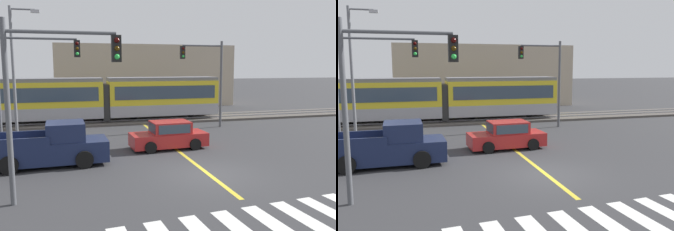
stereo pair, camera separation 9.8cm
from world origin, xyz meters
The scene contains 17 objects.
ground_plane centered at (0.00, 0.00, 0.00)m, with size 200.00×200.00×0.00m, color #333335.
track_bed centered at (0.00, 15.13, 0.09)m, with size 120.00×4.00×0.18m, color #4C4742.
rail_near centered at (0.00, 14.41, 0.23)m, with size 120.00×0.08×0.10m, color #939399.
rail_far centered at (0.00, 15.85, 0.23)m, with size 120.00×0.08×0.10m, color #939399.
light_rail_tram centered at (-2.76, 15.12, 2.05)m, with size 18.50×2.64×3.43m.
crosswalk_stripe_4 centered at (-1.10, -5.01, 0.00)m, with size 0.56×2.80×0.01m, color silver.
crosswalk_stripe_5 centered at (0.00, -4.93, 0.00)m, with size 0.56×2.80×0.01m, color silver.
crosswalk_stripe_6 centered at (1.10, -4.85, 0.00)m, with size 0.56×2.80×0.01m, color silver.
crosswalk_stripe_7 centered at (2.19, -4.77, 0.00)m, with size 0.56×2.80×0.01m, color silver.
lane_centre_line centered at (0.00, 5.10, 0.00)m, with size 0.20×16.06×0.01m, color gold.
sedan_crossing centered at (-0.32, 5.13, 0.70)m, with size 4.27×2.05×1.52m.
pickup_truck centered at (-6.48, 3.38, 0.84)m, with size 5.44×2.33×1.98m.
traffic_light_near_left centered at (-6.24, -1.27, 4.01)m, with size 3.75×0.38×6.06m.
traffic_light_far_right centered at (4.28, 10.79, 4.17)m, with size 3.25×0.38×6.33m.
traffic_light_mid_left centered at (-7.66, 6.41, 4.25)m, with size 4.25×0.38×6.38m.
street_lamp_west centered at (-8.85, 12.02, 4.74)m, with size 1.92×0.28×8.40m.
building_backdrop_far centered at (2.94, 26.80, 3.40)m, with size 19.65×6.00×6.81m, color tan.
Camera 2 is at (-5.55, -13.50, 4.58)m, focal length 38.00 mm.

